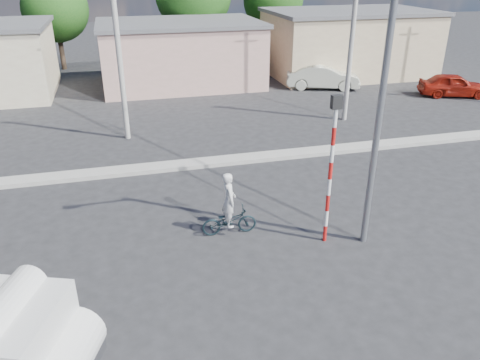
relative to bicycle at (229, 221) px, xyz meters
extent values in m
plane|color=#252427|center=(-0.58, -2.60, -0.43)|extent=(120.00, 120.00, 0.00)
cube|color=#99968E|center=(-0.58, 5.40, -0.35)|extent=(40.00, 0.80, 0.16)
cylinder|color=black|center=(-4.84, -3.77, 0.09)|extent=(1.09, 0.66, 1.05)
cylinder|color=#AE100C|center=(-4.84, -3.77, 0.09)|extent=(0.60, 0.50, 0.51)
cube|color=white|center=(-5.11, -4.74, 0.90)|extent=(2.30, 2.44, 1.48)
cylinder|color=white|center=(-5.11, -4.74, 1.57)|extent=(1.32, 2.06, 0.67)
imported|color=black|center=(0.00, 0.00, 0.00)|extent=(1.67, 0.64, 0.86)
imported|color=silver|center=(0.00, 0.00, 0.41)|extent=(0.43, 0.63, 1.69)
imported|color=beige|center=(10.00, 15.79, 0.33)|extent=(4.88, 3.05, 1.52)
imported|color=maroon|center=(16.88, 12.01, 0.25)|extent=(4.33, 2.87, 1.37)
cylinder|color=red|center=(2.62, -1.10, -0.18)|extent=(0.11, 0.11, 0.50)
cylinder|color=white|center=(2.62, -1.10, 0.32)|extent=(0.11, 0.11, 0.50)
cylinder|color=red|center=(2.62, -1.10, 0.82)|extent=(0.11, 0.11, 0.50)
cylinder|color=white|center=(2.62, -1.10, 1.32)|extent=(0.11, 0.11, 0.50)
cylinder|color=red|center=(2.62, -1.10, 1.82)|extent=(0.11, 0.11, 0.50)
cylinder|color=white|center=(2.62, -1.10, 2.32)|extent=(0.11, 0.11, 0.50)
cylinder|color=red|center=(2.62, -1.10, 2.82)|extent=(0.11, 0.11, 0.50)
cylinder|color=white|center=(2.62, -1.10, 3.32)|extent=(0.11, 0.11, 0.50)
cube|color=black|center=(2.62, -1.10, 3.75)|extent=(0.28, 0.18, 0.36)
cylinder|color=slate|center=(3.72, -1.40, 4.07)|extent=(0.18, 0.18, 9.00)
cube|color=tan|center=(1.42, 19.40, 1.47)|extent=(10.00, 7.00, 3.80)
cube|color=#59595B|center=(1.42, 19.40, 3.49)|extent=(10.30, 7.30, 0.24)
cube|color=tan|center=(13.42, 19.40, 1.67)|extent=(11.00, 7.00, 4.20)
cube|color=#59595B|center=(13.42, 19.40, 3.89)|extent=(11.30, 7.30, 0.24)
cylinder|color=#38281E|center=(-6.58, 26.40, 1.30)|extent=(0.36, 0.36, 3.47)
sphere|color=#2E5F1C|center=(-6.58, 26.40, 3.91)|extent=(4.71, 4.71, 4.71)
cylinder|color=#38281E|center=(3.42, 25.40, 1.67)|extent=(0.36, 0.36, 4.20)
cylinder|color=#38281E|center=(10.42, 27.40, 1.39)|extent=(0.36, 0.36, 3.64)
sphere|color=#2E5F1C|center=(10.42, 27.40, 4.12)|extent=(4.94, 4.94, 4.94)
cylinder|color=#99968E|center=(-2.58, 9.40, 3.57)|extent=(0.24, 0.24, 8.00)
cylinder|color=#99968E|center=(8.42, 9.40, 3.57)|extent=(0.24, 0.24, 8.00)
camera|label=1|loc=(-2.78, -11.80, 7.02)|focal=35.00mm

